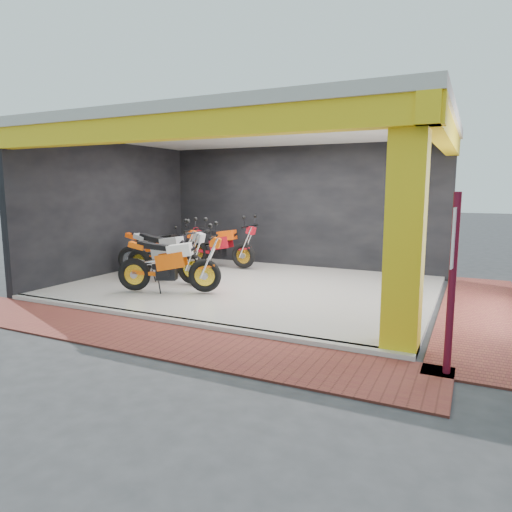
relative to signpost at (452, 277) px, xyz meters
The scene contains 17 objects.
ground 4.76m from the signpost, 163.23° to the left, with size 80.00×80.00×0.00m, color #2D2D30.
showroom_floor 5.64m from the signpost, 142.92° to the left, with size 8.00×6.00×0.10m, color silver.
showroom_ceiling 6.00m from the signpost, 142.92° to the left, with size 8.40×6.40×0.20m, color beige.
back_wall 7.80m from the signpost, 124.40° to the left, with size 8.20×0.20×3.50m, color black.
left_wall 9.14m from the signpost, 158.63° to the left, with size 0.20×6.20×3.50m, color black.
corner_column 1.00m from the signpost, 138.47° to the left, with size 0.50×0.50×3.50m, color yellow.
header_beam_front 4.87m from the signpost, behind, with size 8.40×0.30×0.40m, color yellow.
header_beam_right 3.93m from the signpost, 96.86° to the left, with size 0.30×6.40×0.40m, color yellow.
floor_kerb 4.57m from the signpost, behind, with size 8.00×0.20×0.10m, color silver.
paver_front 4.59m from the signpost, behind, with size 9.00×1.40×0.03m, color brown.
paver_right 3.57m from the signpost, 83.14° to the left, with size 1.40×7.00×0.03m, color brown.
signpost is the anchor object (origin of this frame).
moto_hero 5.36m from the signpost, 156.37° to the left, with size 2.37×0.88×1.45m, color #F65A0A, non-canonical shape.
moto_row_a 6.28m from the signpost, 154.19° to the left, with size 2.43×0.90×1.48m, color #A1A3A8, non-canonical shape.
moto_row_b 7.27m from the signpost, 151.09° to the left, with size 2.33×0.86×1.42m, color #F84C0A, non-canonical shape.
moto_row_c 7.50m from the signpost, 137.20° to the left, with size 2.35×0.87×1.44m, color red, non-canonical shape.
moto_row_d 8.32m from the signpost, 149.14° to the left, with size 1.91×0.71×1.17m, color black, non-canonical shape.
Camera 1 is at (4.61, -7.26, 2.33)m, focal length 32.00 mm.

